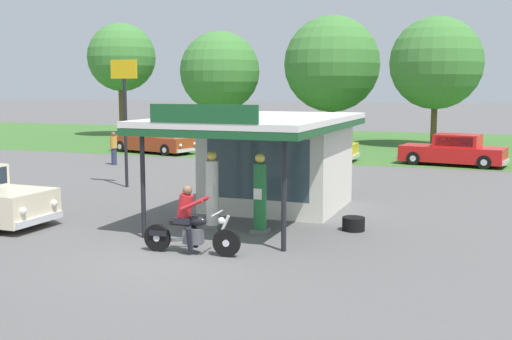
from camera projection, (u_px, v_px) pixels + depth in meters
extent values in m
plane|color=#5B5959|center=(176.00, 256.00, 14.05)|extent=(300.00, 300.00, 0.00)
cube|color=#3D6B2D|center=(387.00, 144.00, 41.87)|extent=(120.00, 24.00, 0.01)
cube|color=silver|center=(278.00, 164.00, 19.69)|extent=(3.92, 3.78, 2.79)
cube|color=#384C56|center=(257.00, 169.00, 17.95)|extent=(3.13, 0.05, 1.79)
cube|color=silver|center=(260.00, 119.00, 17.95)|extent=(4.62, 7.60, 0.16)
cube|color=#195128|center=(260.00, 125.00, 17.98)|extent=(4.62, 7.60, 0.18)
cube|color=#195128|center=(203.00, 114.00, 14.42)|extent=(2.74, 0.08, 0.44)
cylinder|color=black|center=(284.00, 192.00, 14.34)|extent=(0.12, 0.12, 2.79)
cylinder|color=black|center=(143.00, 183.00, 15.65)|extent=(0.12, 0.12, 2.79)
cube|color=slate|center=(213.00, 226.00, 16.88)|extent=(0.44, 0.44, 0.10)
cylinder|color=silver|center=(212.00, 193.00, 16.76)|extent=(0.34, 0.34, 1.73)
cube|color=white|center=(209.00, 191.00, 16.58)|extent=(0.22, 0.02, 0.28)
sphere|color=#EACC4C|center=(212.00, 156.00, 16.63)|extent=(0.26, 0.26, 0.26)
cube|color=slate|center=(260.00, 230.00, 16.40)|extent=(0.44, 0.44, 0.10)
cylinder|color=#1E6B33|center=(260.00, 196.00, 16.28)|extent=(0.34, 0.34, 1.72)
cube|color=white|center=(258.00, 194.00, 16.10)|extent=(0.22, 0.02, 0.28)
sphere|color=#EACC4C|center=(260.00, 158.00, 16.15)|extent=(0.26, 0.26, 0.26)
cylinder|color=black|center=(227.00, 243.00, 13.99)|extent=(0.65, 0.15, 0.64)
cylinder|color=silver|center=(227.00, 243.00, 13.99)|extent=(0.17, 0.13, 0.16)
cylinder|color=black|center=(157.00, 238.00, 14.47)|extent=(0.65, 0.15, 0.64)
cylinder|color=silver|center=(157.00, 238.00, 14.47)|extent=(0.17, 0.13, 0.16)
ellipsoid|color=black|center=(195.00, 221.00, 14.14)|extent=(0.58, 0.28, 0.24)
cube|color=#59595E|center=(193.00, 236.00, 14.21)|extent=(0.46, 0.27, 0.36)
cube|color=black|center=(181.00, 222.00, 14.25)|extent=(0.50, 0.29, 0.10)
cylinder|color=silver|center=(222.00, 230.00, 13.98)|extent=(0.37, 0.10, 0.71)
cylinder|color=silver|center=(217.00, 213.00, 13.97)|extent=(0.09, 0.70, 0.04)
sphere|color=silver|center=(221.00, 221.00, 13.96)|extent=(0.16, 0.16, 0.16)
cube|color=black|center=(159.00, 233.00, 14.44)|extent=(0.45, 0.21, 0.12)
cylinder|color=silver|center=(180.00, 239.00, 14.47)|extent=(0.71, 0.13, 0.18)
cube|color=black|center=(184.00, 220.00, 14.22)|extent=(0.42, 0.37, 0.14)
cylinder|color=black|center=(195.00, 236.00, 14.37)|extent=(0.14, 0.24, 0.56)
cylinder|color=black|center=(189.00, 239.00, 14.07)|extent=(0.14, 0.24, 0.56)
cylinder|color=#B21E23|center=(185.00, 206.00, 14.17)|extent=(0.43, 0.35, 0.60)
sphere|color=brown|center=(187.00, 190.00, 14.11)|extent=(0.22, 0.22, 0.22)
cylinder|color=#B21E23|center=(198.00, 202.00, 14.28)|extent=(0.54, 0.13, 0.31)
cylinder|color=#B21E23|center=(192.00, 205.00, 13.90)|extent=(0.54, 0.13, 0.31)
cube|color=silver|center=(40.00, 220.00, 16.55)|extent=(0.16, 1.75, 0.18)
sphere|color=white|center=(54.00, 203.00, 17.04)|extent=(0.18, 0.18, 0.18)
sphere|color=white|center=(24.00, 211.00, 15.96)|extent=(0.18, 0.18, 0.18)
cylinder|color=black|center=(37.00, 210.00, 17.65)|extent=(0.66, 0.21, 0.66)
cylinder|color=silver|center=(37.00, 210.00, 17.65)|extent=(0.30, 0.23, 0.30)
cube|color=gold|center=(307.00, 150.00, 32.76)|extent=(5.11, 2.02, 0.73)
cube|color=gold|center=(311.00, 138.00, 32.62)|extent=(2.24, 1.73, 0.53)
cube|color=#283847|center=(291.00, 137.00, 32.97)|extent=(0.08, 1.48, 0.43)
cube|color=#283847|center=(307.00, 139.00, 31.85)|extent=(1.87, 0.08, 0.40)
cube|color=#283847|center=(315.00, 136.00, 33.39)|extent=(1.87, 0.08, 0.40)
cube|color=silver|center=(261.00, 153.00, 33.64)|extent=(0.16, 1.81, 0.18)
cube|color=silver|center=(356.00, 156.00, 31.95)|extent=(0.16, 1.81, 0.18)
sphere|color=white|center=(257.00, 148.00, 33.03)|extent=(0.18, 0.18, 0.18)
sphere|color=white|center=(265.00, 146.00, 34.17)|extent=(0.18, 0.18, 0.18)
cylinder|color=black|center=(271.00, 154.00, 32.52)|extent=(0.66, 0.22, 0.66)
cylinder|color=silver|center=(271.00, 154.00, 32.52)|extent=(0.30, 0.23, 0.30)
cylinder|color=black|center=(281.00, 151.00, 34.19)|extent=(0.66, 0.22, 0.66)
cylinder|color=silver|center=(281.00, 151.00, 34.19)|extent=(0.30, 0.23, 0.30)
cylinder|color=black|center=(336.00, 157.00, 31.39)|extent=(0.66, 0.22, 0.66)
cylinder|color=silver|center=(336.00, 157.00, 31.39)|extent=(0.30, 0.23, 0.30)
cylinder|color=black|center=(343.00, 153.00, 33.06)|extent=(0.66, 0.22, 0.66)
cylinder|color=silver|center=(343.00, 153.00, 33.06)|extent=(0.30, 0.23, 0.30)
cube|color=red|center=(452.00, 154.00, 30.52)|extent=(5.11, 2.65, 0.75)
cube|color=red|center=(458.00, 140.00, 30.32)|extent=(2.30, 1.98, 0.60)
cube|color=#283847|center=(437.00, 140.00, 30.82)|extent=(0.27, 1.47, 0.48)
cube|color=#283847|center=(454.00, 142.00, 29.61)|extent=(1.73, 0.31, 0.46)
cube|color=#283847|center=(461.00, 139.00, 31.02)|extent=(1.73, 0.31, 0.46)
cube|color=silver|center=(403.00, 156.00, 31.77)|extent=(0.40, 1.80, 0.18)
cube|color=silver|center=(506.00, 162.00, 29.34)|extent=(0.40, 1.80, 0.18)
sphere|color=white|center=(399.00, 152.00, 31.22)|extent=(0.18, 0.18, 0.18)
sphere|color=white|center=(406.00, 150.00, 32.26)|extent=(0.18, 0.18, 0.18)
cylinder|color=black|center=(413.00, 158.00, 30.60)|extent=(0.68, 0.30, 0.66)
cylinder|color=silver|center=(413.00, 158.00, 30.60)|extent=(0.33, 0.26, 0.30)
cylinder|color=black|center=(423.00, 155.00, 32.13)|extent=(0.68, 0.30, 0.66)
cylinder|color=silver|center=(423.00, 155.00, 32.13)|extent=(0.33, 0.26, 0.30)
cylinder|color=black|center=(484.00, 162.00, 28.97)|extent=(0.68, 0.30, 0.66)
cylinder|color=silver|center=(484.00, 162.00, 28.97)|extent=(0.33, 0.26, 0.30)
cylinder|color=black|center=(491.00, 159.00, 30.50)|extent=(0.68, 0.30, 0.66)
cylinder|color=silver|center=(491.00, 159.00, 30.50)|extent=(0.33, 0.26, 0.30)
cube|color=#993819|center=(153.00, 143.00, 36.41)|extent=(5.51, 3.08, 0.78)
cube|color=#993819|center=(149.00, 132.00, 36.50)|extent=(2.72, 2.17, 0.51)
cube|color=#283847|center=(164.00, 132.00, 35.83)|extent=(0.39, 1.42, 0.41)
cube|color=#283847|center=(159.00, 131.00, 37.16)|extent=(1.98, 0.52, 0.39)
cube|color=#283847|center=(139.00, 132.00, 35.84)|extent=(1.98, 0.52, 0.39)
cube|color=silver|center=(188.00, 150.00, 34.95)|extent=(0.55, 1.75, 0.18)
cube|color=silver|center=(122.00, 145.00, 37.93)|extent=(0.55, 1.75, 0.18)
sphere|color=white|center=(195.00, 144.00, 35.39)|extent=(0.18, 0.18, 0.18)
sphere|color=white|center=(181.00, 145.00, 34.42)|extent=(0.18, 0.18, 0.18)
cylinder|color=black|center=(186.00, 147.00, 36.15)|extent=(0.69, 0.35, 0.66)
cylinder|color=silver|center=(186.00, 147.00, 36.15)|extent=(0.34, 0.29, 0.30)
cylinder|color=black|center=(165.00, 150.00, 34.72)|extent=(0.69, 0.35, 0.66)
cylinder|color=silver|center=(165.00, 150.00, 34.72)|extent=(0.34, 0.29, 0.30)
cylinder|color=black|center=(142.00, 144.00, 38.15)|extent=(0.69, 0.35, 0.66)
cylinder|color=silver|center=(142.00, 144.00, 38.15)|extent=(0.34, 0.29, 0.30)
cylinder|color=black|center=(121.00, 147.00, 36.73)|extent=(0.69, 0.35, 0.66)
cylinder|color=silver|center=(121.00, 147.00, 36.73)|extent=(0.34, 0.29, 0.30)
cylinder|color=#2D3351|center=(114.00, 157.00, 30.67)|extent=(0.26, 0.26, 0.82)
cylinder|color=gold|center=(114.00, 142.00, 30.58)|extent=(0.34, 0.34, 0.58)
sphere|color=brown|center=(113.00, 134.00, 30.53)|extent=(0.22, 0.22, 0.22)
cylinder|color=brown|center=(434.00, 122.00, 40.03)|extent=(0.39, 0.39, 3.12)
sphere|color=#427F38|center=(436.00, 63.00, 39.54)|extent=(5.85, 5.85, 5.85)
cylinder|color=brown|center=(331.00, 120.00, 44.85)|extent=(0.61, 0.61, 2.88)
sphere|color=#427F38|center=(332.00, 64.00, 44.32)|extent=(6.80, 6.80, 6.80)
cylinder|color=brown|center=(123.00, 109.00, 48.96)|extent=(0.62, 0.62, 4.14)
sphere|color=#427F38|center=(122.00, 57.00, 48.43)|extent=(5.25, 5.25, 5.25)
cylinder|color=brown|center=(220.00, 120.00, 46.95)|extent=(0.63, 0.63, 2.74)
sphere|color=#427F38|center=(220.00, 71.00, 46.48)|extent=(5.94, 5.94, 5.94)
cylinder|color=black|center=(126.00, 133.00, 23.63)|extent=(0.12, 0.12, 4.11)
cube|color=gold|center=(124.00, 69.00, 23.31)|extent=(1.10, 0.08, 0.70)
cylinder|color=black|center=(353.00, 227.00, 16.59)|extent=(0.60, 0.60, 0.18)
cylinder|color=black|center=(354.00, 221.00, 16.57)|extent=(0.60, 0.60, 0.18)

